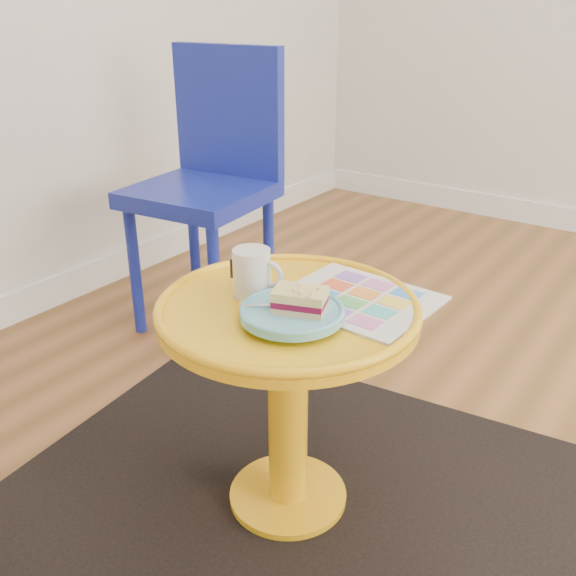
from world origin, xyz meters
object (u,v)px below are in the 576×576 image
Objects in this scene: side_table at (288,366)px; newspaper at (357,299)px; mug at (253,272)px; chair at (212,172)px; plate at (292,314)px.

newspaper reaches higher than side_table.
side_table is 4.78× the size of mug.
chair reaches higher than plate.
mug reaches higher than side_table.
mug is at bearing 158.78° from plate.
chair is at bearing 139.66° from plate.
plate is (0.14, -0.05, -0.04)m from mug.
side_table is at bearing 131.26° from plate.
mug is (0.70, -0.66, 0.02)m from chair.
side_table is 0.57× the size of chair.
side_table is 2.67× the size of plate.
newspaper is (0.10, 0.11, 0.15)m from side_table.
plate is (0.05, -0.06, 0.17)m from side_table.
chair is 1.10m from plate.
newspaper is 1.49× the size of plate.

